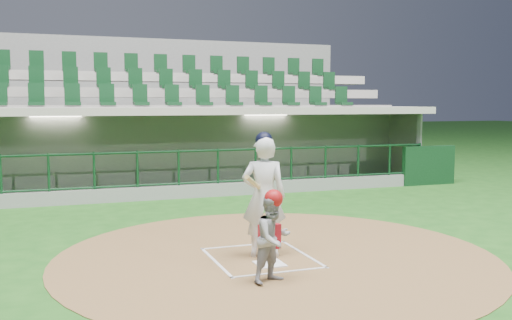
{
  "coord_description": "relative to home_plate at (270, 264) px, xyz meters",
  "views": [
    {
      "loc": [
        -3.1,
        -8.73,
        2.48
      ],
      "look_at": [
        0.96,
        2.6,
        1.3
      ],
      "focal_mm": 40.0,
      "sensor_mm": 36.0,
      "label": 1
    }
  ],
  "objects": [
    {
      "name": "batter",
      "position": [
        0.09,
        0.49,
        1.0
      ],
      "size": [
        0.96,
        0.99,
        2.03
      ],
      "color": "silver",
      "rests_on": "dirt_circle"
    },
    {
      "name": "batter_box_chalk",
      "position": [
        0.0,
        0.4,
        -0.0
      ],
      "size": [
        1.55,
        1.8,
        0.01
      ],
      "color": "white",
      "rests_on": "ground"
    },
    {
      "name": "home_plate",
      "position": [
        0.0,
        0.0,
        0.0
      ],
      "size": [
        0.43,
        0.43,
        0.02
      ],
      "primitive_type": "cube",
      "color": "white",
      "rests_on": "dirt_circle"
    },
    {
      "name": "seating_deck",
      "position": [
        0.0,
        11.61,
        1.4
      ],
      "size": [
        17.0,
        6.72,
        5.15
      ],
      "color": "gray",
      "rests_on": "ground"
    },
    {
      "name": "dugout_structure",
      "position": [
        0.08,
        8.53,
        0.93
      ],
      "size": [
        16.4,
        3.7,
        3.0
      ],
      "color": "slate",
      "rests_on": "ground"
    },
    {
      "name": "dirt_circle",
      "position": [
        0.3,
        0.5,
        -0.02
      ],
      "size": [
        7.2,
        7.2,
        0.01
      ],
      "primitive_type": "cylinder",
      "color": "brown",
      "rests_on": "ground"
    },
    {
      "name": "catcher",
      "position": [
        -0.26,
        -0.82,
        0.63
      ],
      "size": [
        0.73,
        0.66,
        1.31
      ],
      "color": "#96969B",
      "rests_on": "dirt_circle"
    },
    {
      "name": "ground",
      "position": [
        0.0,
        0.7,
        -0.02
      ],
      "size": [
        120.0,
        120.0,
        0.0
      ],
      "primitive_type": "plane",
      "color": "#1A4D16",
      "rests_on": "ground"
    }
  ]
}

